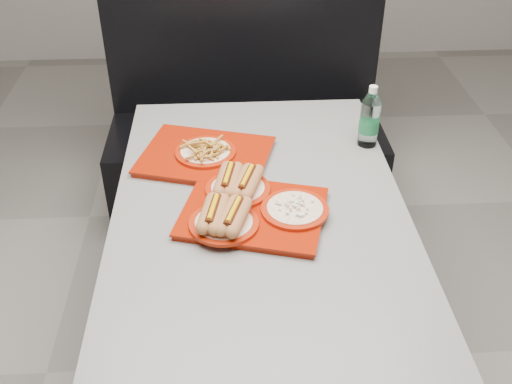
{
  "coord_description": "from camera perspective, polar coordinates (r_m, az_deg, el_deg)",
  "views": [
    {
      "loc": [
        -0.1,
        -1.48,
        1.85
      ],
      "look_at": [
        -0.01,
        -0.04,
        0.83
      ],
      "focal_mm": 42.0,
      "sensor_mm": 36.0,
      "label": 1
    }
  ],
  "objects": [
    {
      "name": "tray_near",
      "position": [
        1.79,
        -0.8,
        -1.36
      ],
      "size": [
        0.49,
        0.42,
        0.09
      ],
      "rotation": [
        0.0,
        0.0,
        -0.26
      ],
      "color": "#8D1603",
      "rests_on": "diner_table"
    },
    {
      "name": "booth_bench",
      "position": [
        2.95,
        -0.99,
        5.97
      ],
      "size": [
        1.3,
        0.57,
        1.35
      ],
      "color": "black",
      "rests_on": "ground"
    },
    {
      "name": "ground",
      "position": [
        2.37,
        0.29,
        -15.96
      ],
      "size": [
        6.0,
        6.0,
        0.0
      ],
      "primitive_type": "plane",
      "color": "gray",
      "rests_on": "ground"
    },
    {
      "name": "water_bottle",
      "position": [
        2.14,
        10.76,
        6.77
      ],
      "size": [
        0.07,
        0.07,
        0.23
      ],
      "rotation": [
        0.0,
        0.0,
        -0.13
      ],
      "color": "silver",
      "rests_on": "diner_table"
    },
    {
      "name": "diner_table",
      "position": [
        1.95,
        0.35,
        -5.15
      ],
      "size": [
        0.92,
        1.42,
        0.75
      ],
      "color": "black",
      "rests_on": "ground"
    },
    {
      "name": "tray_far",
      "position": [
        2.06,
        -4.82,
        3.68
      ],
      "size": [
        0.5,
        0.44,
        0.08
      ],
      "rotation": [
        0.0,
        0.0,
        -0.28
      ],
      "color": "#8D1603",
      "rests_on": "diner_table"
    }
  ]
}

